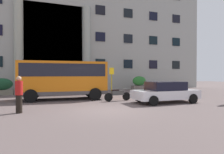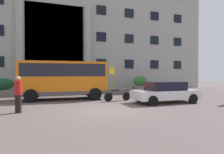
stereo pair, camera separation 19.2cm
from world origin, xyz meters
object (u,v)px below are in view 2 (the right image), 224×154
Objects in this scene: orange_minibus at (64,77)px; hedge_planter_west at (140,84)px; hedge_planter_far_west at (3,87)px; bus_stop_sign at (112,78)px; motorcycle_far_end at (117,95)px; pedestrian_woman_dark_dress at (18,94)px; parked_sedan_far at (165,92)px.

hedge_planter_west is (9.30, 5.38, -0.89)m from orange_minibus.
hedge_planter_far_west is at bearing 138.28° from orange_minibus.
bus_stop_sign reaches higher than hedge_planter_west.
hedge_planter_far_west is at bearing 133.98° from motorcycle_far_end.
orange_minibus is 5.45m from pedestrian_woman_dark_dress.
hedge_planter_west is at bearing 72.52° from parked_sedan_far.
hedge_planter_far_west is 14.49m from parked_sedan_far.
orange_minibus reaches higher than parked_sedan_far.
motorcycle_far_end is (3.46, -2.25, -1.23)m from orange_minibus.
pedestrian_woman_dark_dress reaches higher than hedge_planter_far_west.
pedestrian_woman_dark_dress is at bearing -115.75° from orange_minibus.
orange_minibus is 10.79m from hedge_planter_west.
pedestrian_woman_dark_dress is (-12.00, -10.06, 0.12)m from hedge_planter_west.
bus_stop_sign is 1.41× the size of hedge_planter_west.
motorcycle_far_end is at bearing -104.02° from bus_stop_sign.
bus_stop_sign is 1.31× the size of hedge_planter_far_west.
hedge_planter_far_west reaches higher than motorcycle_far_end.
orange_minibus reaches higher than hedge_planter_far_west.
motorcycle_far_end is (-2.74, 1.88, -0.26)m from parked_sedan_far.
orange_minibus is 4.60m from bus_stop_sign.
hedge_planter_west is 15.66m from pedestrian_woman_dark_dress.
pedestrian_woman_dark_dress is at bearing -77.01° from hedge_planter_far_west.
hedge_planter_west is at bearing 38.94° from bus_stop_sign.
orange_minibus is 7.52m from parked_sedan_far.
hedge_planter_far_west is at bearing 140.92° from parked_sedan_far.
bus_stop_sign is 9.35m from pedestrian_woman_dark_dress.
orange_minibus is at bearing -162.24° from bus_stop_sign.
bus_stop_sign is 0.57× the size of parked_sedan_far.
hedge_planter_far_west is 1.07× the size of hedge_planter_west.
pedestrian_woman_dark_dress is (-7.07, -6.08, -0.63)m from bus_stop_sign.
pedestrian_woman_dark_dress is at bearing -139.31° from bus_stop_sign.
parked_sedan_far is (11.16, -9.25, -0.03)m from hedge_planter_far_west.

